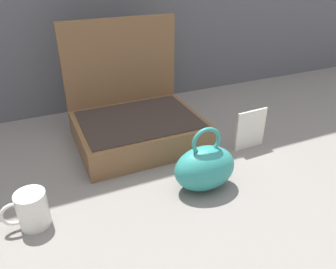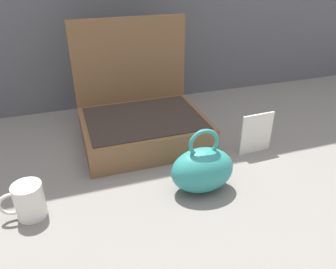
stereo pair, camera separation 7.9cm
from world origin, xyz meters
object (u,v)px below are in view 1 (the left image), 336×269
object	(u,v)px
coffee_mug	(31,210)
info_card_left	(251,129)
open_suitcase	(135,117)
teal_pouch_handbag	(205,167)

from	to	relation	value
coffee_mug	info_card_left	xyz separation A→B (m)	(0.70, 0.09, 0.02)
open_suitcase	coffee_mug	distance (m)	0.48
open_suitcase	coffee_mug	size ratio (longest dim) A/B	3.75
open_suitcase	coffee_mug	world-z (taller)	open_suitcase
coffee_mug	info_card_left	distance (m)	0.71
teal_pouch_handbag	coffee_mug	bearing A→B (deg)	175.06
coffee_mug	teal_pouch_handbag	bearing A→B (deg)	-4.94
open_suitcase	info_card_left	size ratio (longest dim) A/B	2.99
info_card_left	coffee_mug	bearing A→B (deg)	-175.02
teal_pouch_handbag	info_card_left	world-z (taller)	teal_pouch_handbag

